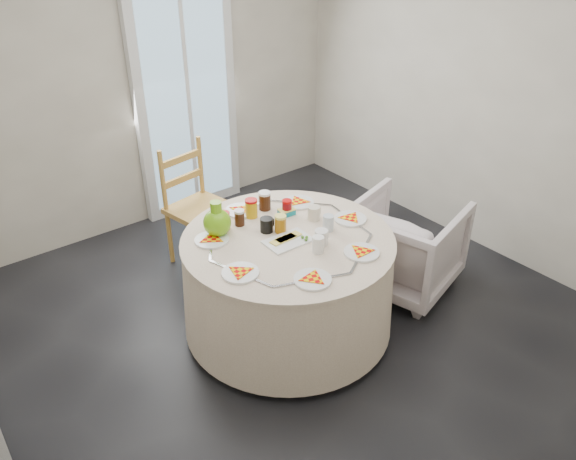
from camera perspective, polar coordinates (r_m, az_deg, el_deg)
floor at (r=4.13m, az=-0.30°, el=-9.09°), size 4.00×4.00×0.00m
wall_back at (r=5.09m, az=-14.85°, el=14.38°), size 4.00×0.02×2.60m
wall_right at (r=4.87m, az=19.02°, el=13.04°), size 0.02×4.00×2.60m
glass_door at (r=5.28m, az=-10.27°, el=12.62°), size 1.00×0.08×2.10m
table at (r=3.84m, az=-0.00°, el=-5.47°), size 1.43×1.43×0.73m
wooden_chair at (r=4.58m, az=-8.92°, el=1.94°), size 0.52×0.51×1.01m
armchair at (r=4.36m, az=11.80°, el=-1.11°), size 0.89×0.92×0.78m
place_settings at (r=3.62m, az=-0.00°, el=-0.41°), size 1.44×1.44×0.02m
jar_cluster at (r=3.79m, az=-3.37°, el=1.91°), size 0.55×0.36×0.15m
butter_tub at (r=3.89m, az=-0.14°, el=2.17°), size 0.12×0.09×0.04m
green_pitcher at (r=3.64m, az=-7.25°, el=1.31°), size 0.18×0.18×0.24m
cheese_platter at (r=3.58m, az=-0.01°, el=-0.74°), size 0.30×0.20×0.04m
mugs_glasses at (r=3.69m, az=1.15°, el=0.97°), size 0.74×0.74×0.12m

